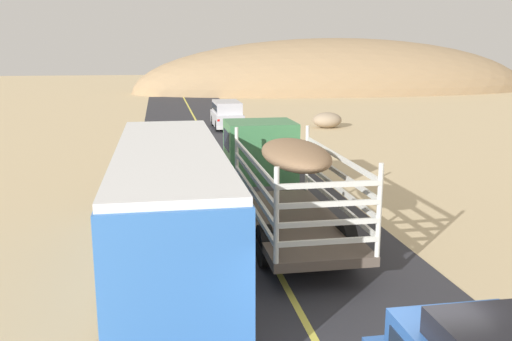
{
  "coord_description": "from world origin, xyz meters",
  "views": [
    {
      "loc": [
        -2.79,
        -6.87,
        5.51
      ],
      "look_at": [
        0.0,
        9.15,
        1.94
      ],
      "focal_mm": 38.79,
      "sensor_mm": 36.0,
      "label": 1
    }
  ],
  "objects": [
    {
      "name": "distant_hill",
      "position": [
        20.83,
        65.02,
        0.0
      ],
      "size": [
        54.13,
        19.84,
        14.0
      ],
      "primitive_type": "ellipsoid",
      "color": "#997C5A",
      "rests_on": "ground"
    },
    {
      "name": "boulder_mid_field",
      "position": [
        9.02,
        31.12,
        0.56
      ],
      "size": [
        2.08,
        1.74,
        1.12
      ],
      "primitive_type": "ellipsoid",
      "color": "gray",
      "rests_on": "ground"
    },
    {
      "name": "bus",
      "position": [
        -2.62,
        6.34,
        1.75
      ],
      "size": [
        2.54,
        10.0,
        3.21
      ],
      "color": "#3872C6",
      "rests_on": "road_surface"
    },
    {
      "name": "livestock_truck",
      "position": [
        0.83,
        10.87,
        1.79
      ],
      "size": [
        2.53,
        9.7,
        3.02
      ],
      "color": "#3F7F4C",
      "rests_on": "road_surface"
    },
    {
      "name": "car_far",
      "position": [
        1.88,
        31.98,
        1.09
      ],
      "size": [
        1.9,
        4.62,
        1.93
      ],
      "color": "silver",
      "rests_on": "road_surface"
    }
  ]
}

